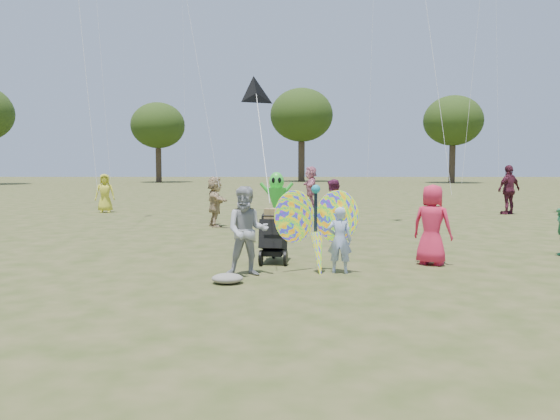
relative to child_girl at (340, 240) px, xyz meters
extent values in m
plane|color=#51592B|center=(-0.88, -0.98, -0.60)|extent=(160.00, 160.00, 0.00)
imported|color=#97A9D6|center=(0.00, 0.00, 0.00)|extent=(0.49, 0.37, 1.20)
imported|color=#9A9B9F|center=(-1.65, -0.23, 0.19)|extent=(0.78, 0.62, 1.58)
ellipsoid|color=gray|center=(-1.94, -0.88, -0.52)|extent=(0.52, 0.43, 0.17)
imported|color=#D22143|center=(1.89, 0.84, 0.19)|extent=(0.92, 0.84, 1.57)
imported|color=tan|center=(-3.17, 7.42, 0.19)|extent=(0.93, 1.55, 1.59)
imported|color=#682246|center=(0.32, 4.82, 0.19)|extent=(0.80, 0.91, 1.57)
imported|color=gold|center=(-8.33, 12.53, 0.19)|extent=(0.87, 0.67, 1.59)
imported|color=#511B2B|center=(7.89, 11.77, 0.37)|extent=(1.23, 0.96, 1.95)
imported|color=#C67189|center=(0.27, 15.63, 0.34)|extent=(0.64, 1.77, 1.89)
cube|color=black|center=(-1.21, 1.07, -0.05)|extent=(0.58, 0.92, 0.71)
cube|color=black|center=(-1.21, 1.07, -0.38)|extent=(0.51, 0.74, 0.10)
ellipsoid|color=black|center=(-1.21, 1.32, 0.28)|extent=(0.51, 0.45, 0.33)
cylinder|color=black|center=(-1.45, 0.72, -0.45)|extent=(0.09, 0.30, 0.30)
cylinder|color=black|center=(-0.97, 0.72, -0.45)|extent=(0.09, 0.30, 0.30)
cylinder|color=black|center=(-1.21, 1.52, -0.49)|extent=(0.08, 0.22, 0.22)
cylinder|color=black|center=(-1.21, 0.59, 0.38)|extent=(0.44, 0.10, 0.03)
cube|color=#A5864F|center=(-1.21, 1.02, 0.36)|extent=(0.38, 0.33, 0.26)
ellipsoid|color=red|center=(-0.81, 0.08, 0.41)|extent=(0.98, 0.71, 1.24)
ellipsoid|color=red|center=(-0.05, 0.08, 0.41)|extent=(0.98, 0.71, 1.24)
cylinder|color=black|center=(-0.43, 0.10, 0.36)|extent=(0.06, 0.06, 1.00)
cone|color=red|center=(-0.38, -0.07, -0.30)|extent=(0.36, 0.49, 0.93)
sphere|color=teal|center=(-0.43, 0.08, 0.91)|extent=(0.16, 0.16, 0.16)
cone|color=black|center=(-1.60, 2.08, 2.88)|extent=(0.89, 0.62, 0.81)
cylinder|color=silver|center=(-1.43, 0.98, 1.77)|extent=(0.36, 2.22, 2.22)
cone|color=green|center=(-1.22, 6.51, 0.20)|extent=(0.56, 0.56, 0.95)
ellipsoid|color=green|center=(-1.22, 6.51, 0.85)|extent=(0.44, 0.39, 0.57)
ellipsoid|color=black|center=(-1.31, 6.33, 0.90)|extent=(0.10, 0.05, 0.17)
ellipsoid|color=black|center=(-1.13, 6.33, 0.90)|extent=(0.10, 0.05, 0.17)
cylinder|color=green|center=(-1.52, 6.51, 0.60)|extent=(0.43, 0.10, 0.49)
cylinder|color=green|center=(-0.92, 6.51, 0.60)|extent=(0.43, 0.10, 0.49)
cylinder|color=silver|center=(-0.92, 6.31, -0.40)|extent=(0.61, 0.41, 0.41)
cylinder|color=silver|center=(-3.80, 7.40, 5.31)|extent=(1.86, 2.76, 9.23)
cylinder|color=#3A2D21|center=(-14.88, 51.02, 1.29)|extent=(0.63, 0.63, 3.78)
ellipsoid|color=#2B4214|center=(-14.88, 51.02, 5.70)|extent=(5.94, 5.94, 5.05)
cylinder|color=#3A2D21|center=(1.12, 54.02, 1.71)|extent=(0.77, 0.77, 4.62)
ellipsoid|color=#2B4214|center=(1.12, 54.02, 7.10)|extent=(7.26, 7.26, 6.17)
cylinder|color=#3A2D21|center=(17.12, 49.02, 1.39)|extent=(0.66, 0.67, 3.99)
ellipsoid|color=#2B4214|center=(17.12, 49.02, 6.05)|extent=(6.27, 6.27, 5.33)
camera|label=1|loc=(-1.02, -9.74, 1.35)|focal=35.00mm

